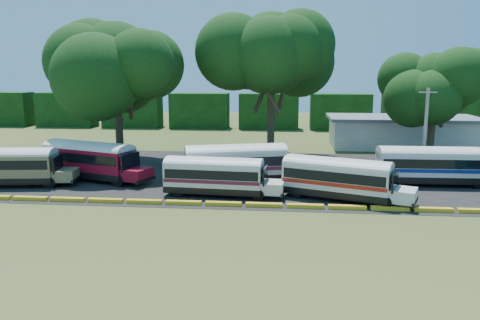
# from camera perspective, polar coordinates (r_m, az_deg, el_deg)

# --- Properties ---
(ground) EXTENTS (160.00, 160.00, 0.00)m
(ground) POSITION_cam_1_polar(r_m,az_deg,el_deg) (33.62, 0.28, -6.16)
(ground) COLOR #294416
(ground) RESTS_ON ground
(asphalt_strip) EXTENTS (64.00, 24.00, 0.02)m
(asphalt_strip) POSITION_cam_1_polar(r_m,az_deg,el_deg) (45.13, 2.99, -1.73)
(asphalt_strip) COLOR black
(asphalt_strip) RESTS_ON ground
(curb) EXTENTS (53.70, 0.45, 0.30)m
(curb) POSITION_cam_1_polar(r_m,az_deg,el_deg) (34.53, 0.44, -5.44)
(curb) COLOR yellow
(curb) RESTS_ON ground
(terminal_building) EXTENTS (19.00, 9.00, 4.00)m
(terminal_building) POSITION_cam_1_polar(r_m,az_deg,el_deg) (64.26, 19.16, 3.28)
(terminal_building) COLOR silver
(terminal_building) RESTS_ON ground
(treeline_backdrop) EXTENTS (130.00, 4.00, 6.00)m
(treeline_backdrop) POSITION_cam_1_polar(r_m,az_deg,el_deg) (80.35, 3.54, 5.96)
(treeline_backdrop) COLOR black
(treeline_backdrop) RESTS_ON ground
(bus_beige) EXTENTS (10.40, 3.87, 3.34)m
(bus_beige) POSITION_cam_1_polar(r_m,az_deg,el_deg) (44.82, -26.38, -0.47)
(bus_beige) COLOR black
(bus_beige) RESTS_ON ground
(bus_red) EXTENTS (11.00, 6.04, 3.53)m
(bus_red) POSITION_cam_1_polar(r_m,az_deg,el_deg) (44.53, -17.69, 0.23)
(bus_red) COLOR black
(bus_red) RESTS_ON ground
(bus_cream_west) EXTENTS (9.61, 3.04, 3.11)m
(bus_cream_west) POSITION_cam_1_polar(r_m,az_deg,el_deg) (37.09, -2.88, -1.74)
(bus_cream_west) COLOR black
(bus_cream_west) RESTS_ON ground
(bus_cream_east) EXTENTS (11.05, 5.51, 3.53)m
(bus_cream_east) POSITION_cam_1_polar(r_m,az_deg,el_deg) (40.87, -0.22, -0.20)
(bus_cream_east) COLOR black
(bus_cream_east) RESTS_ON ground
(bus_white_red) EXTENTS (10.16, 5.84, 3.27)m
(bus_white_red) POSITION_cam_1_polar(r_m,az_deg,el_deg) (36.64, 12.04, -1.98)
(bus_white_red) COLOR black
(bus_white_red) RESTS_ON ground
(bus_white_blue) EXTENTS (10.37, 2.76, 3.39)m
(bus_white_blue) POSITION_cam_1_polar(r_m,az_deg,el_deg) (43.70, 22.15, -0.40)
(bus_white_blue) COLOR black
(bus_white_blue) RESTS_ON ground
(tree_west) EXTENTS (11.63, 11.63, 14.81)m
(tree_west) POSITION_cam_1_polar(r_m,az_deg,el_deg) (50.77, -14.88, 11.26)
(tree_west) COLOR #3E321F
(tree_west) RESTS_ON ground
(tree_center) EXTENTS (11.93, 11.93, 16.03)m
(tree_center) POSITION_cam_1_polar(r_m,az_deg,el_deg) (51.84, 3.89, 12.80)
(tree_center) COLOR #3E321F
(tree_center) RESTS_ON ground
(tree_east) EXTENTS (8.89, 8.89, 11.78)m
(tree_east) POSITION_cam_1_polar(r_m,az_deg,el_deg) (56.40, 22.67, 8.64)
(tree_east) COLOR #3E321F
(tree_east) RESTS_ON ground
(utility_pole) EXTENTS (1.60, 0.30, 8.29)m
(utility_pole) POSITION_cam_1_polar(r_m,az_deg,el_deg) (46.84, 21.64, 3.25)
(utility_pole) COLOR gray
(utility_pole) RESTS_ON ground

